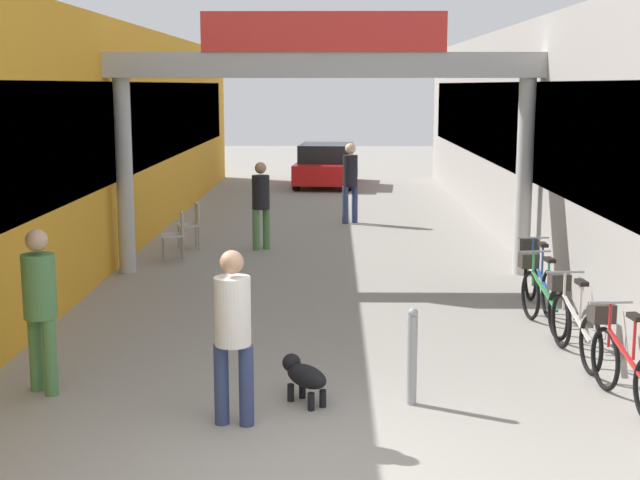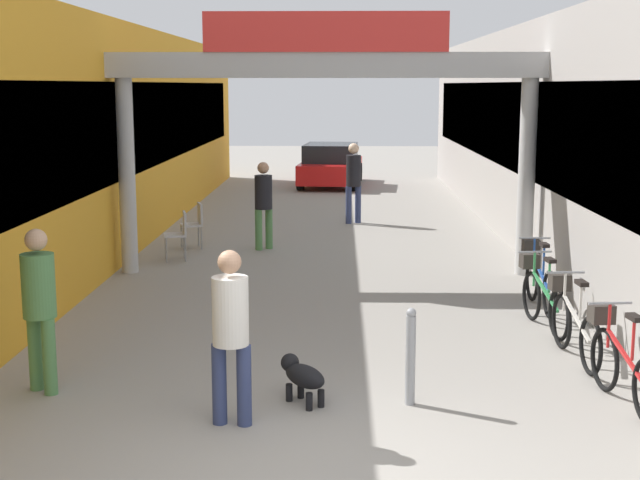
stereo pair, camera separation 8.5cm
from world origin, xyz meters
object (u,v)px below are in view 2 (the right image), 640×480
object	(u,v)px
parked_car_red	(331,165)
bicycle_green_third	(542,295)
bicycle_red_nearest	(621,362)
bicycle_silver_second	(573,322)
bollard_post_metal	(411,356)
cafe_chair_aluminium_nearer	(179,231)
cafe_chair_aluminium_farther	(195,221)
pedestrian_elderly_walking	(354,177)
bicycle_blue_farthest	(539,278)
pedestrian_companion	(39,300)
pedestrian_carrying_crate	(264,200)
dog_on_leash	(302,375)
pedestrian_with_dog	(231,326)

from	to	relation	value
parked_car_red	bicycle_green_third	bearing A→B (deg)	-79.99
bicycle_red_nearest	bicycle_silver_second	distance (m)	1.52
bollard_post_metal	bicycle_silver_second	bearing A→B (deg)	38.17
cafe_chair_aluminium_nearer	parked_car_red	xyz separation A→B (m)	(2.63, 12.33, 0.10)
bicycle_silver_second	bicycle_green_third	xyz separation A→B (m)	(-0.06, 1.33, 0.00)
cafe_chair_aluminium_farther	parked_car_red	xyz separation A→B (m)	(2.54, 11.13, 0.10)
cafe_chair_aluminium_nearer	parked_car_red	bearing A→B (deg)	77.95
parked_car_red	pedestrian_elderly_walking	bearing A→B (deg)	-85.59
pedestrian_elderly_walking	parked_car_red	bearing A→B (deg)	94.41
bicycle_blue_farthest	cafe_chair_aluminium_nearer	xyz separation A→B (m)	(-5.79, 3.36, 0.10)
pedestrian_companion	cafe_chair_aluminium_farther	xyz separation A→B (m)	(0.25, 8.30, -0.45)
bicycle_silver_second	cafe_chair_aluminium_nearer	world-z (taller)	bicycle_silver_second
pedestrian_carrying_crate	cafe_chair_aluminium_nearer	size ratio (longest dim) A/B	1.92
pedestrian_elderly_walking	dog_on_leash	world-z (taller)	pedestrian_elderly_walking
pedestrian_with_dog	parked_car_red	world-z (taller)	pedestrian_with_dog
bicycle_green_third	dog_on_leash	bearing A→B (deg)	-136.39
bicycle_green_third	bollard_post_metal	bearing A→B (deg)	-123.83
pedestrian_elderly_walking	bicycle_silver_second	distance (m)	10.59
bicycle_red_nearest	cafe_chair_aluminium_nearer	bearing A→B (deg)	128.17
cafe_chair_aluminium_nearer	cafe_chair_aluminium_farther	distance (m)	1.20
pedestrian_companion	bollard_post_metal	distance (m)	3.84
pedestrian_carrying_crate	pedestrian_companion	bearing A→B (deg)	-101.06
pedestrian_with_dog	dog_on_leash	size ratio (longest dim) A/B	2.69
bollard_post_metal	dog_on_leash	bearing A→B (deg)	178.97
bicycle_red_nearest	cafe_chair_aluminium_farther	world-z (taller)	bicycle_red_nearest
pedestrian_carrying_crate	bollard_post_metal	size ratio (longest dim) A/B	1.71
bicycle_green_third	bicycle_blue_farthest	size ratio (longest dim) A/B	1.00
pedestrian_companion	bicycle_blue_farthest	bearing A→B (deg)	32.11
pedestrian_carrying_crate	cafe_chair_aluminium_nearer	distance (m)	1.88
cafe_chair_aluminium_farther	bicycle_blue_farthest	bearing A→B (deg)	-38.69
pedestrian_elderly_walking	parked_car_red	distance (m)	7.87
cafe_chair_aluminium_farther	dog_on_leash	bearing A→B (deg)	-73.98
pedestrian_carrying_crate	bicycle_red_nearest	distance (m)	9.49
bicycle_red_nearest	bicycle_blue_farthest	size ratio (longest dim) A/B	1.00
pedestrian_elderly_walking	bicycle_blue_farthest	bearing A→B (deg)	-71.97
pedestrian_companion	pedestrian_carrying_crate	size ratio (longest dim) A/B	1.01
bicycle_blue_farthest	pedestrian_carrying_crate	bearing A→B (deg)	134.07
bicycle_blue_farthest	bollard_post_metal	bearing A→B (deg)	-118.20
bollard_post_metal	cafe_chair_aluminium_farther	size ratio (longest dim) A/B	1.12
cafe_chair_aluminium_farther	parked_car_red	distance (m)	11.41
pedestrian_carrying_crate	bicycle_silver_second	size ratio (longest dim) A/B	1.01
pedestrian_companion	cafe_chair_aluminium_nearer	distance (m)	7.11
pedestrian_carrying_crate	cafe_chair_aluminium_nearer	xyz separation A→B (m)	(-1.45, -1.13, -0.44)
pedestrian_companion	bicycle_red_nearest	size ratio (longest dim) A/B	1.03
bicycle_red_nearest	bicycle_green_third	distance (m)	2.85
dog_on_leash	pedestrian_carrying_crate	bearing A→B (deg)	97.42
bicycle_blue_farthest	cafe_chair_aluminium_farther	world-z (taller)	bicycle_blue_farthest
bicycle_red_nearest	cafe_chair_aluminium_farther	distance (m)	10.22
pedestrian_carrying_crate	bicycle_blue_farthest	distance (m)	6.27
pedestrian_with_dog	dog_on_leash	world-z (taller)	pedestrian_with_dog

